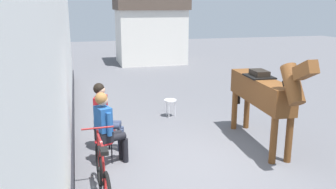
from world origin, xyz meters
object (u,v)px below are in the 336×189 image
Objects in this scene: saddled_horse_center at (263,92)px; spare_stool_white at (170,102)px; seated_visitor_near at (107,125)px; leaning_bicycle at (103,177)px; satchel_bag at (109,129)px; seated_visitor_far at (104,113)px.

spare_stool_white is at bearing 119.14° from saddled_horse_center.
seated_visitor_near is 0.79× the size of leaning_bicycle.
seated_visitor_near is 3.14m from spare_stool_white.
saddled_horse_center is at bearing -60.86° from spare_stool_white.
seated_visitor_near is at bearing 133.13° from satchel_bag.
seated_visitor_far is at bearing 84.42° from leaning_bicycle.
seated_visitor_far is 3.02× the size of spare_stool_white.
seated_visitor_near is at bearing -126.36° from spare_stool_white.
seated_visitor_near is 0.72m from seated_visitor_far.
seated_visitor_near is 4.96× the size of satchel_bag.
satchel_bag is (0.35, 2.90, -0.30)m from leaning_bicycle.
spare_stool_white is at bearing 61.71° from leaning_bicycle.
seated_visitor_near is at bearing 81.83° from leaning_bicycle.
saddled_horse_center is 3.71m from leaning_bicycle.
seated_visitor_far is (0.01, 0.72, 0.00)m from seated_visitor_near.
seated_visitor_near is 1.78m from satchel_bag.
seated_visitor_far reaches higher than leaning_bicycle.
spare_stool_white is at bearing 44.23° from seated_visitor_far.
leaning_bicycle reaches higher than satchel_bag.
seated_visitor_near is 3.20m from saddled_horse_center.
spare_stool_white is 1.64× the size of satchel_bag.
leaning_bicycle is at bearing -98.17° from seated_visitor_near.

